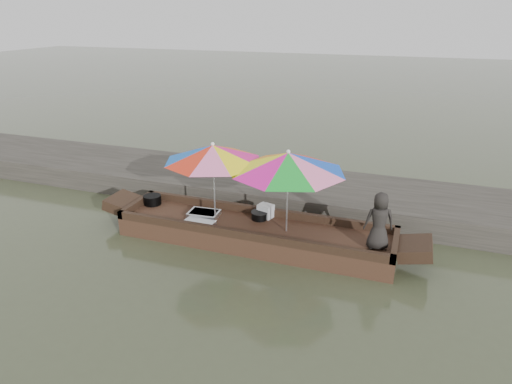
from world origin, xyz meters
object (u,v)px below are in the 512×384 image
(boat_hull, at_px, (254,234))
(tray_crayfish, at_px, (204,214))
(cooking_pot, at_px, (152,200))
(charcoal_grill, at_px, (259,216))
(tray_scallop, at_px, (198,224))
(umbrella_bow, at_px, (214,182))
(supply_bag, at_px, (266,211))
(umbrella_stern, at_px, (287,192))
(vendor, at_px, (379,221))

(boat_hull, bearing_deg, tray_crayfish, 175.41)
(cooking_pot, bearing_deg, charcoal_grill, 1.19)
(tray_scallop, xyz_separation_m, umbrella_bow, (0.21, 0.33, 0.74))
(tray_scallop, distance_m, supply_bag, 1.34)
(tray_scallop, relative_size, umbrella_bow, 0.32)
(charcoal_grill, bearing_deg, umbrella_bow, -158.44)
(tray_crayfish, height_order, tray_scallop, tray_crayfish)
(boat_hull, xyz_separation_m, charcoal_grill, (-0.01, 0.31, 0.25))
(boat_hull, xyz_separation_m, tray_crayfish, (-1.09, 0.09, 0.22))
(umbrella_stern, bearing_deg, charcoal_grill, 153.71)
(tray_scallop, bearing_deg, vendor, 4.02)
(vendor, xyz_separation_m, umbrella_stern, (-1.63, 0.10, 0.27))
(tray_crayfish, xyz_separation_m, tray_scallop, (0.07, -0.42, -0.01))
(cooking_pot, distance_m, umbrella_bow, 1.72)
(tray_crayfish, bearing_deg, charcoal_grill, 11.84)
(cooking_pot, distance_m, supply_bag, 2.44)
(vendor, height_order, umbrella_bow, umbrella_bow)
(cooking_pot, xyz_separation_m, umbrella_stern, (2.98, -0.26, 0.68))
(charcoal_grill, relative_size, vendor, 0.30)
(umbrella_bow, bearing_deg, vendor, -1.84)
(cooking_pot, height_order, charcoal_grill, cooking_pot)
(umbrella_bow, bearing_deg, supply_bag, 27.17)
(charcoal_grill, relative_size, umbrella_stern, 0.15)
(tray_scallop, bearing_deg, charcoal_grill, 32.57)
(cooking_pot, relative_size, umbrella_bow, 0.20)
(supply_bag, xyz_separation_m, vendor, (2.18, -0.55, 0.38))
(cooking_pot, height_order, vendor, vendor)
(vendor, relative_size, umbrella_bow, 0.55)
(cooking_pot, bearing_deg, tray_crayfish, -7.93)
(tray_crayfish, xyz_separation_m, umbrella_stern, (1.71, -0.09, 0.73))
(tray_scallop, bearing_deg, supply_bag, 35.57)
(supply_bag, xyz_separation_m, umbrella_stern, (0.55, -0.45, 0.65))
(tray_crayfish, bearing_deg, tray_scallop, -79.81)
(tray_scallop, relative_size, charcoal_grill, 1.94)
(cooking_pot, xyz_separation_m, umbrella_bow, (1.56, -0.26, 0.68))
(supply_bag, relative_size, umbrella_bow, 0.15)
(boat_hull, distance_m, umbrella_stern, 1.14)
(vendor, bearing_deg, umbrella_bow, -17.75)
(supply_bag, height_order, umbrella_stern, umbrella_stern)
(tray_scallop, xyz_separation_m, charcoal_grill, (1.00, 0.64, 0.04))
(vendor, bearing_deg, cooking_pot, -20.41)
(tray_crayfish, distance_m, umbrella_bow, 0.79)
(cooking_pot, relative_size, umbrella_stern, 0.18)
(boat_hull, relative_size, tray_scallop, 8.83)
(cooking_pot, bearing_deg, boat_hull, -6.40)
(umbrella_stern, bearing_deg, cooking_pot, 174.93)
(boat_hull, relative_size, vendor, 5.14)
(umbrella_bow, bearing_deg, cooking_pot, 170.36)
(tray_scallop, height_order, vendor, vendor)
(tray_crayfish, height_order, vendor, vendor)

